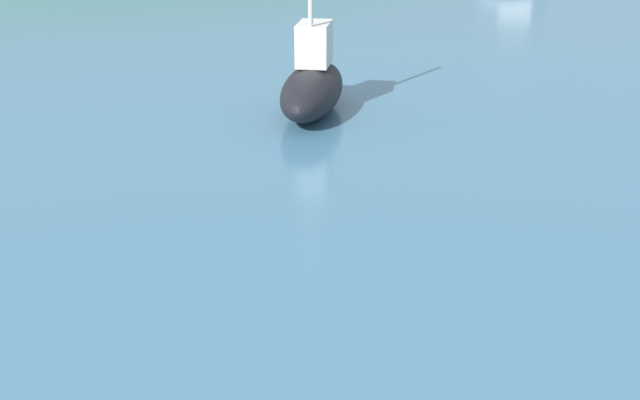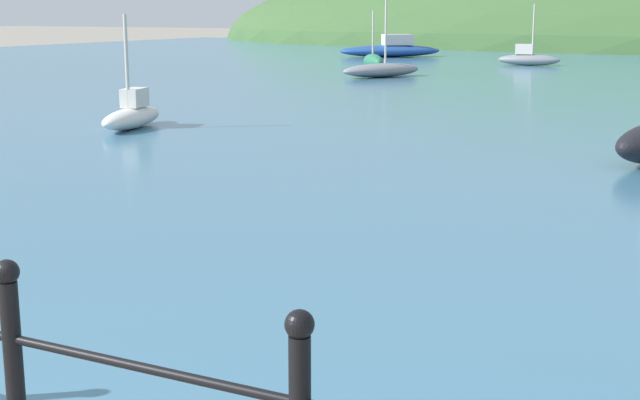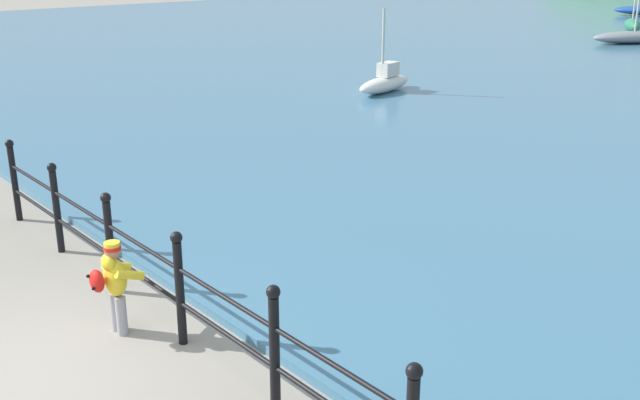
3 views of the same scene
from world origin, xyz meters
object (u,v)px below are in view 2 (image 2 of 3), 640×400
(boat_nearest_quay, at_px, (382,70))
(boat_twin_mast, at_px, (391,50))
(boat_green_fishing, at_px, (528,58))
(boat_mid_harbor, at_px, (373,61))
(boat_white_sailboat, at_px, (132,115))

(boat_nearest_quay, bearing_deg, boat_twin_mast, 111.25)
(boat_green_fishing, bearing_deg, boat_nearest_quay, -107.94)
(boat_green_fishing, height_order, boat_mid_harbor, boat_green_fishing)
(boat_white_sailboat, xyz_separation_m, boat_green_fishing, (1.82, 23.41, 0.03))
(boat_twin_mast, height_order, boat_green_fishing, boat_green_fishing)
(boat_nearest_quay, distance_m, boat_green_fishing, 9.22)
(boat_white_sailboat, xyz_separation_m, boat_mid_harbor, (-3.04, 18.54, 0.04))
(boat_twin_mast, xyz_separation_m, boat_green_fishing, (7.72, -3.77, -0.06))
(boat_white_sailboat, height_order, boat_mid_harbor, boat_mid_harbor)
(boat_white_sailboat, relative_size, boat_mid_harbor, 1.03)
(boat_twin_mast, height_order, boat_nearest_quay, boat_nearest_quay)
(boat_twin_mast, relative_size, boat_green_fishing, 1.93)
(boat_twin_mast, bearing_deg, boat_green_fishing, -26.04)
(boat_mid_harbor, bearing_deg, boat_twin_mast, 108.27)
(boat_twin_mast, distance_m, boat_mid_harbor, 9.10)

